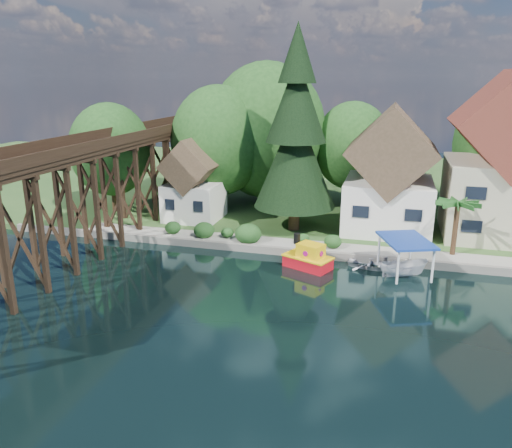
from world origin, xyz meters
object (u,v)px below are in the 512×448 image
object	(u,v)px
house_center	(501,168)
boat_canopy	(404,261)
shed	(194,185)
conifer	(296,135)
house_left	(389,178)
palm_tree	(458,205)
tugboat	(308,258)
trestle_bridge	(91,186)
boat_white_a	(372,263)

from	to	relation	value
house_center	boat_canopy	xyz separation A→B (m)	(-7.52, -10.56, -5.21)
shed	conifer	size ratio (longest dim) A/B	0.45
house_left	conifer	size ratio (longest dim) A/B	0.63
house_center	shed	bearing A→B (deg)	-175.76
palm_tree	boat_canopy	xyz separation A→B (m)	(-3.67, -4.21, -3.28)
tugboat	boat_canopy	size ratio (longest dim) A/B	0.78
shed	trestle_bridge	bearing A→B (deg)	-118.19
house_left	boat_canopy	bearing A→B (deg)	-81.64
trestle_bridge	tugboat	bearing A→B (deg)	1.93
shed	house_center	bearing A→B (deg)	4.24
house_center	boat_canopy	distance (m)	13.97
house_left	palm_tree	size ratio (longest dim) A/B	2.41
conifer	boat_white_a	bearing A→B (deg)	-41.65
trestle_bridge	tugboat	world-z (taller)	trestle_bridge
boat_white_a	boat_canopy	size ratio (longest dim) A/B	0.69
trestle_bridge	tugboat	xyz separation A→B (m)	(17.63, 0.59, -4.58)
house_left	shed	xyz separation A→B (m)	(-18.00, -1.50, -1.31)
conifer	house_center	bearing A→B (deg)	9.87
trestle_bridge	house_center	xyz separation A→B (m)	(32.00, 11.33, 1.07)
shed	conifer	bearing A→B (deg)	-5.50
trestle_bridge	shed	bearing A→B (deg)	61.81
conifer	palm_tree	xyz separation A→B (m)	(13.17, -3.39, -4.50)
house_left	house_center	bearing A→B (deg)	3.18
shed	boat_canopy	world-z (taller)	shed
house_left	shed	bearing A→B (deg)	-175.23
tugboat	palm_tree	bearing A→B (deg)	22.61
house_left	conifer	bearing A→B (deg)	-162.94
palm_tree	boat_canopy	bearing A→B (deg)	-131.11
house_left	tugboat	world-z (taller)	house_left
house_center	conifer	bearing A→B (deg)	-170.13
house_left	boat_white_a	bearing A→B (deg)	-94.81
conifer	boat_white_a	size ratio (longest dim) A/B	4.93
tugboat	trestle_bridge	bearing A→B (deg)	-178.07
house_center	conifer	distance (m)	17.47
trestle_bridge	house_center	distance (m)	33.96
house_left	boat_white_a	xyz separation A→B (m)	(-0.75, -8.93, -4.77)
conifer	tugboat	xyz separation A→B (m)	(2.65, -7.77, -8.22)
palm_tree	boat_canopy	size ratio (longest dim) A/B	0.89
shed	palm_tree	bearing A→B (deg)	-10.65
house_left	palm_tree	xyz separation A→B (m)	(5.15, -5.85, -0.66)
house_left	tugboat	xyz separation A→B (m)	(-5.37, -10.23, -4.37)
shed	boat_canopy	xyz separation A→B (m)	(19.48, -8.56, -2.62)
house_left	palm_tree	distance (m)	7.82
palm_tree	trestle_bridge	bearing A→B (deg)	-169.98
house_center	boat_canopy	size ratio (longest dim) A/B	2.70
house_left	tugboat	size ratio (longest dim) A/B	2.76
trestle_bridge	boat_white_a	world-z (taller)	trestle_bridge
trestle_bridge	shed	size ratio (longest dim) A/B	5.63
tugboat	boat_canopy	xyz separation A→B (m)	(6.85, 0.17, 0.44)
palm_tree	tugboat	bearing A→B (deg)	-157.39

